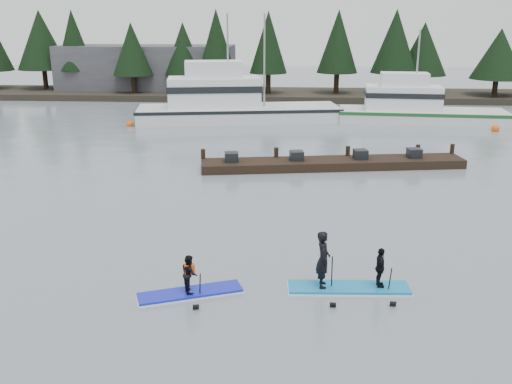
# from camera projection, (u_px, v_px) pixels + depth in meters

# --- Properties ---
(ground) EXTENTS (160.00, 160.00, 0.00)m
(ground) POSITION_uv_depth(u_px,v_px,m) (243.00, 283.00, 17.53)
(ground) COLOR slate
(ground) RESTS_ON ground
(far_shore) EXTENTS (70.00, 8.00, 0.60)m
(far_shore) POSITION_uv_depth(u_px,v_px,m) (280.00, 95.00, 57.48)
(far_shore) COLOR #2D281E
(far_shore) RESTS_ON ground
(treeline) EXTENTS (60.00, 4.00, 8.00)m
(treeline) POSITION_uv_depth(u_px,v_px,m) (280.00, 98.00, 57.57)
(treeline) COLOR black
(treeline) RESTS_ON ground
(waterfront_building) EXTENTS (18.00, 6.00, 5.00)m
(waterfront_building) POSITION_uv_depth(u_px,v_px,m) (147.00, 70.00, 59.65)
(waterfront_building) COLOR #4C4C51
(waterfront_building) RESTS_ON ground
(fishing_boat_large) EXTENTS (16.07, 6.80, 9.03)m
(fishing_boat_large) POSITION_uv_depth(u_px,v_px,m) (232.00, 112.00, 44.59)
(fishing_boat_large) COLOR silver
(fishing_boat_large) RESTS_ON ground
(fishing_boat_medium) EXTENTS (12.79, 4.49, 7.75)m
(fishing_boat_medium) POSITION_uv_depth(u_px,v_px,m) (417.00, 115.00, 44.09)
(fishing_boat_medium) COLOR silver
(fishing_boat_medium) RESTS_ON ground
(floating_dock) EXTENTS (14.34, 4.14, 0.47)m
(floating_dock) POSITION_uv_depth(u_px,v_px,m) (333.00, 164.00, 30.86)
(floating_dock) COLOR black
(floating_dock) RESTS_ON ground
(buoy_c) EXTENTS (0.59, 0.59, 0.59)m
(buoy_c) POSITION_uv_depth(u_px,v_px,m) (495.00, 131.00, 40.80)
(buoy_c) COLOR #F1510C
(buoy_c) RESTS_ON ground
(buoy_a) EXTENTS (0.50, 0.50, 0.50)m
(buoy_a) POSITION_uv_depth(u_px,v_px,m) (130.00, 126.00, 42.70)
(buoy_a) COLOR #F1510C
(buoy_a) RESTS_ON ground
(paddleboard_solo) EXTENTS (3.13, 1.80, 1.76)m
(paddleboard_solo) POSITION_uv_depth(u_px,v_px,m) (190.00, 283.00, 16.71)
(paddleboard_solo) COLOR #131EBB
(paddleboard_solo) RESTS_ON ground
(paddleboard_duo) EXTENTS (3.64, 1.25, 2.33)m
(paddleboard_duo) POSITION_uv_depth(u_px,v_px,m) (346.00, 271.00, 16.94)
(paddleboard_duo) COLOR #1276B0
(paddleboard_duo) RESTS_ON ground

